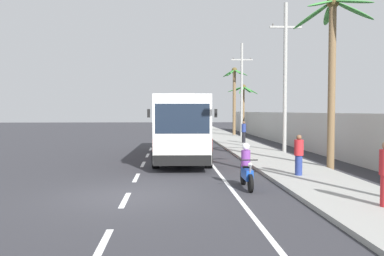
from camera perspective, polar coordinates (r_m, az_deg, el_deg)
name	(u,v)px	position (r m, az deg, el deg)	size (l,w,h in m)	color
ground_plane	(127,197)	(12.44, -9.55, -9.91)	(160.00, 160.00, 0.00)	#303035
sidewalk_kerb	(264,156)	(22.89, 10.57, -4.05)	(3.20, 90.00, 0.14)	#999993
lane_markings	(182,150)	(26.57, -1.48, -3.25)	(3.59, 71.00, 0.01)	white
boundary_wall	(305,131)	(27.70, 16.26, -0.47)	(0.24, 60.00, 2.55)	#B2B2AD
coach_bus_foreground	(182,124)	(22.11, -1.45, 0.56)	(3.17, 11.77, 3.68)	white
motorcycle_beside_bus	(196,136)	(31.36, 0.66, -1.20)	(0.56, 1.96, 1.57)	black
motorcycle_trailing	(246,170)	(13.63, 7.99, -6.07)	(0.56, 1.96, 1.56)	black
pedestrian_near_kerb	(299,154)	(15.87, 15.39, -3.72)	(0.36, 0.36, 1.60)	navy
pedestrian_midwalk	(244,131)	(31.30, 7.60, -0.50)	(0.36, 0.36, 1.71)	black
utility_pole_mid	(285,76)	(25.07, 13.50, 7.44)	(2.01, 0.24, 9.36)	#9E9E99
utility_pole_far	(242,89)	(39.14, 7.30, 5.71)	(2.14, 0.24, 9.39)	#9E9E99
palm_nearest	(332,52)	(18.83, 19.90, 10.48)	(3.75, 3.98, 7.80)	brown
palm_second	(234,91)	(41.77, 6.23, 5.47)	(2.64, 2.84, 7.31)	brown
palm_third	(244,96)	(46.40, 7.57, 4.61)	(3.64, 3.40, 5.81)	brown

